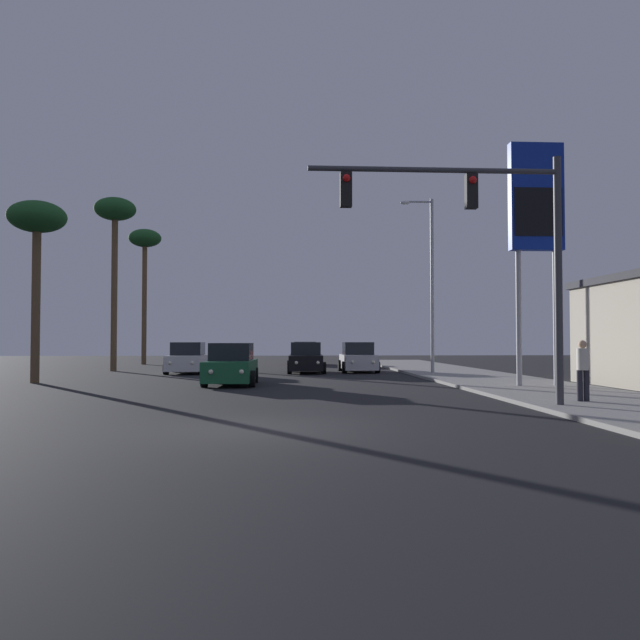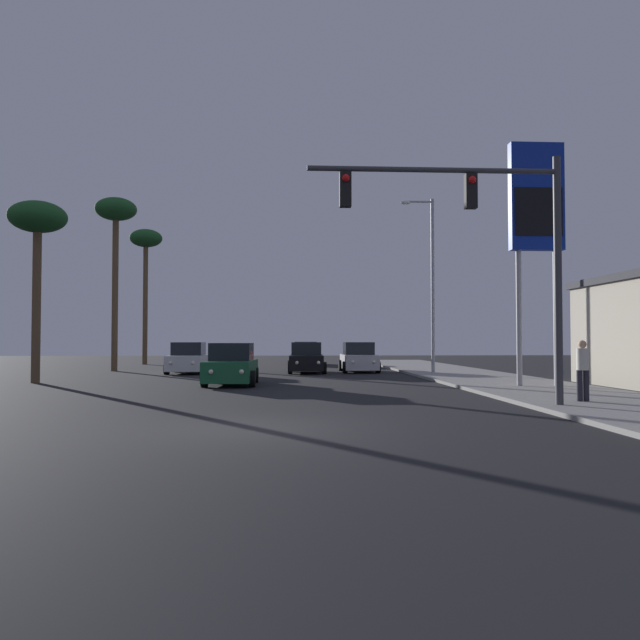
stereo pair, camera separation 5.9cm
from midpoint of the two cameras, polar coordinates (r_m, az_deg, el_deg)
name	(u,v)px [view 1 (the left image)]	position (r m, az deg, el deg)	size (l,w,h in m)	color
ground_plane	(256,428)	(12.92, -5.97, -9.83)	(120.00, 120.00, 0.00)	black
sidewalk_right	(525,387)	(24.52, 18.15, -5.82)	(5.00, 60.00, 0.12)	gray
car_white	(188,359)	(34.62, -12.05, -3.52)	(2.04, 4.31, 1.68)	silver
car_red	(305,354)	(45.79, -1.43, -3.15)	(2.04, 4.33, 1.68)	maroon
car_silver	(358,358)	(35.28, 3.45, -3.53)	(2.04, 4.32, 1.68)	#B7B7BC
car_green	(231,366)	(25.35, -8.18, -4.17)	(2.04, 4.34, 1.68)	#195933
car_black	(306,359)	(34.35, -1.36, -3.58)	(2.04, 4.34, 1.68)	black
traffic_light_mast	(488,229)	(16.96, 15.01, 8.04)	(6.67, 0.36, 6.50)	#38383D
street_lamp	(430,276)	(32.77, 9.94, 3.99)	(1.74, 0.24, 9.00)	#99999E
gas_station_sign	(536,210)	(24.81, 19.10, 9.46)	(2.00, 0.42, 9.00)	#99999E
pedestrian_on_sidewalk	(583,368)	(18.61, 22.82, -4.05)	(0.34, 0.32, 1.67)	#23232D
palm_tree_near	(37,226)	(29.17, -24.51, 7.86)	(2.40, 2.40, 7.67)	brown
palm_tree_far	(145,247)	(48.43, -15.76, 6.46)	(2.40, 2.40, 10.05)	brown
palm_tree_mid	(115,220)	(38.74, -18.28, 8.66)	(2.40, 2.40, 10.12)	brown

